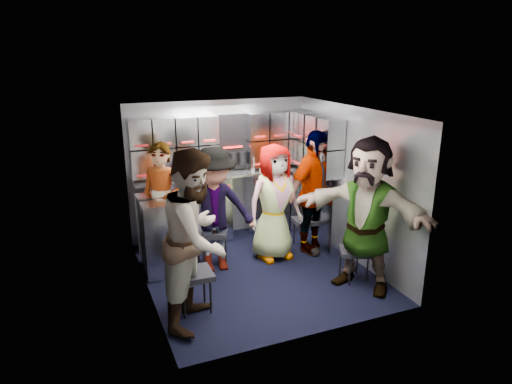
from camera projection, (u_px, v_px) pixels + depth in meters
name	position (u px, v px, depth m)	size (l,w,h in m)	color
floor	(257.00, 272.00, 6.01)	(3.00, 3.00, 0.00)	black
wall_back	(220.00, 169.00, 7.02)	(2.80, 0.04, 2.10)	#91979F
wall_left	(144.00, 210.00, 5.19)	(0.04, 3.00, 2.10)	#91979F
wall_right	(352.00, 184.00, 6.21)	(0.04, 3.00, 2.10)	#91979F
ceiling	(257.00, 112.00, 5.39)	(2.80, 3.00, 0.02)	silver
cart_bank_back	(225.00, 207.00, 7.00)	(2.68, 0.38, 0.99)	#A4A8B4
cart_bank_left	(156.00, 235.00, 5.92)	(0.38, 0.76, 0.99)	#A4A8B4
counter	(224.00, 174.00, 6.85)	(2.68, 0.42, 0.03)	silver
locker_bank_back	(222.00, 142.00, 6.76)	(2.68, 0.28, 0.82)	#A4A8B4
locker_bank_right	(318.00, 144.00, 6.64)	(0.28, 1.00, 0.82)	#A4A8B4
right_cabinet	(319.00, 210.00, 6.85)	(0.28, 1.20, 1.00)	#A4A8B4
coffee_niche	(232.00, 142.00, 6.89)	(0.46, 0.16, 0.84)	black
red_latch_strip	(229.00, 186.00, 6.71)	(2.60, 0.02, 0.03)	#B21819
jump_seat_near_left	(194.00, 276.00, 5.00)	(0.41, 0.39, 0.47)	black
jump_seat_mid_left	(211.00, 233.00, 6.14)	(0.53, 0.52, 0.49)	black
jump_seat_center	(269.00, 226.00, 6.51)	(0.38, 0.36, 0.45)	black
jump_seat_mid_right	(306.00, 222.00, 6.72)	(0.40, 0.38, 0.42)	black
jump_seat_near_right	(355.00, 253.00, 5.70)	(0.46, 0.45, 0.42)	black
attendant_standing	(163.00, 205.00, 6.03)	(0.61, 0.40, 1.68)	black
attendant_arc_a	(196.00, 238.00, 4.69)	(0.91, 0.71, 1.88)	black
attendant_arc_b	(215.00, 210.00, 5.86)	(1.07, 0.61, 1.65)	black
attendant_arc_c	(274.00, 202.00, 6.23)	(0.79, 0.52, 1.62)	black
attendant_arc_d	(313.00, 193.00, 6.41)	(1.03, 0.43, 1.77)	black
attendant_arc_e	(366.00, 215.00, 5.38)	(1.74, 0.55, 1.87)	black
bottle_left	(189.00, 169.00, 6.56)	(0.06, 0.06, 0.27)	white
bottle_mid	(192.00, 169.00, 6.58)	(0.07, 0.07, 0.27)	white
bottle_right	(253.00, 164.00, 6.93)	(0.06, 0.06, 0.23)	white
cup_left	(205.00, 173.00, 6.66)	(0.08, 0.08, 0.09)	#BFB087
cup_right	(262.00, 168.00, 6.99)	(0.07, 0.07, 0.10)	#BFB087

